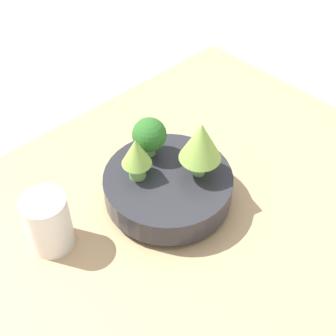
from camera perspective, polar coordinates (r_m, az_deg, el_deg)
The scene contains 7 objects.
ground_plane at distance 0.86m, azimuth 1.09°, elevation -7.17°, with size 6.00×6.00×0.00m, color silver.
table at distance 0.84m, azimuth 1.11°, elevation -6.26°, with size 0.93×0.68×0.04m.
bowl at distance 0.82m, azimuth 0.00°, elevation -2.25°, with size 0.22×0.22×0.06m.
romanesco_piece_near at distance 0.77m, azimuth -3.89°, elevation 1.63°, with size 0.05×0.05×0.08m.
broccoli_floret_front at distance 0.81m, azimuth -2.29°, elevation 4.02°, with size 0.06×0.06×0.08m.
romanesco_piece_far at distance 0.76m, azimuth 3.84°, elevation 3.26°, with size 0.07×0.07×0.11m.
cup at distance 0.77m, azimuth -14.40°, elevation -6.44°, with size 0.07×0.07×0.10m.
Camera 1 is at (0.38, 0.37, 0.68)m, focal length 50.00 mm.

